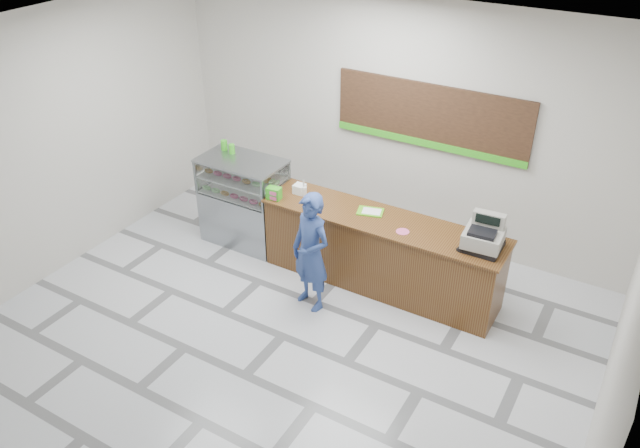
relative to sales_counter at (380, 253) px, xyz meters
The scene contains 16 objects.
floor 1.72m from the sales_counter, 109.54° to the right, with size 7.00×7.00×0.00m, color silver.
back_wall 1.98m from the sales_counter, 110.77° to the left, with size 7.00×7.00×0.00m, color beige.
ceiling 3.41m from the sales_counter, 109.54° to the right, with size 7.00×7.00×0.00m, color silver.
sales_counter is the anchor object (origin of this frame).
display_case 2.23m from the sales_counter, behind, with size 1.22×0.72×1.33m.
menu_board 2.00m from the sales_counter, 90.00° to the left, with size 2.80×0.06×0.90m.
cash_register 1.47m from the sales_counter, ahead, with size 0.47×0.50×0.42m.
card_terminal 1.24m from the sales_counter, ahead, with size 0.07×0.14×0.04m, color black.
serving_tray 0.57m from the sales_counter, 159.02° to the left, with size 0.39×0.32×0.02m.
napkin_box 1.42m from the sales_counter, behind, with size 0.15×0.15×0.13m, color white.
straw_cup 1.34m from the sales_counter, behind, with size 0.08×0.08×0.13m, color silver.
promo_box 1.63m from the sales_counter, behind, with size 0.19×0.13×0.17m, color green.
donut_decal 0.64m from the sales_counter, 22.86° to the right, with size 0.17×0.17×0.00m, color #D74F84.
green_cup_left 2.78m from the sales_counter, behind, with size 0.09×0.09×0.15m, color green.
green_cup_right 2.62m from the sales_counter, behind, with size 0.09×0.09×0.14m, color green.
customer 1.05m from the sales_counter, 124.71° to the right, with size 0.59×0.38×1.61m, color navy.
Camera 1 is at (3.32, -4.75, 5.12)m, focal length 35.00 mm.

